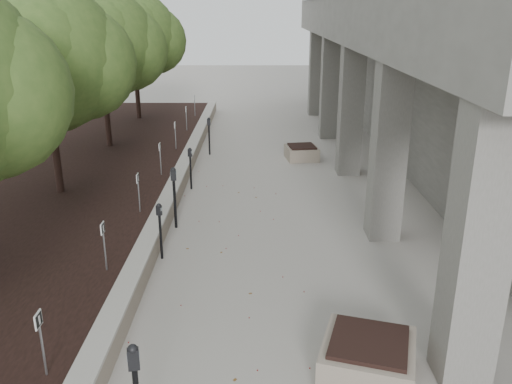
{
  "coord_description": "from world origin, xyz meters",
  "views": [
    {
      "loc": [
        0.47,
        -5.37,
        5.05
      ],
      "look_at": [
        0.45,
        6.68,
        0.84
      ],
      "focal_mm": 37.02,
      "sensor_mm": 36.0,
      "label": 1
    }
  ],
  "objects_px": {
    "planter_back": "(302,152)",
    "crabapple_tree_4": "(103,68)",
    "crabapple_tree_3": "(48,89)",
    "parking_meter_3": "(175,198)",
    "parking_meter_4": "(191,169)",
    "parking_meter_5": "(209,136)",
    "crabapple_tree_5": "(135,55)",
    "parking_meter_2": "(160,231)",
    "planter_front": "(368,358)"
  },
  "relations": [
    {
      "from": "parking_meter_4",
      "to": "planter_front",
      "type": "relative_size",
      "value": 0.98
    },
    {
      "from": "parking_meter_2",
      "to": "planter_front",
      "type": "distance_m",
      "value": 5.25
    },
    {
      "from": "crabapple_tree_4",
      "to": "planter_front",
      "type": "distance_m",
      "value": 14.11
    },
    {
      "from": "crabapple_tree_5",
      "to": "parking_meter_3",
      "type": "height_order",
      "value": "crabapple_tree_5"
    },
    {
      "from": "parking_meter_5",
      "to": "planter_back",
      "type": "bearing_deg",
      "value": -6.07
    },
    {
      "from": "crabapple_tree_3",
      "to": "parking_meter_4",
      "type": "height_order",
      "value": "crabapple_tree_3"
    },
    {
      "from": "crabapple_tree_4",
      "to": "parking_meter_3",
      "type": "distance_m",
      "value": 7.69
    },
    {
      "from": "parking_meter_2",
      "to": "crabapple_tree_4",
      "type": "bearing_deg",
      "value": 132.72
    },
    {
      "from": "parking_meter_5",
      "to": "planter_front",
      "type": "relative_size",
      "value": 1.06
    },
    {
      "from": "planter_front",
      "to": "parking_meter_4",
      "type": "bearing_deg",
      "value": 112.93
    },
    {
      "from": "parking_meter_3",
      "to": "planter_front",
      "type": "bearing_deg",
      "value": -63.89
    },
    {
      "from": "crabapple_tree_4",
      "to": "crabapple_tree_5",
      "type": "bearing_deg",
      "value": 90.0
    },
    {
      "from": "planter_front",
      "to": "crabapple_tree_5",
      "type": "bearing_deg",
      "value": 112.01
    },
    {
      "from": "planter_front",
      "to": "planter_back",
      "type": "height_order",
      "value": "planter_front"
    },
    {
      "from": "crabapple_tree_4",
      "to": "parking_meter_4",
      "type": "height_order",
      "value": "crabapple_tree_4"
    },
    {
      "from": "crabapple_tree_4",
      "to": "parking_meter_4",
      "type": "distance_m",
      "value": 5.54
    },
    {
      "from": "parking_meter_4",
      "to": "parking_meter_5",
      "type": "bearing_deg",
      "value": 108.36
    },
    {
      "from": "crabapple_tree_4",
      "to": "planter_front",
      "type": "xyz_separation_m",
      "value": [
        6.87,
        -12.0,
        -2.82
      ]
    },
    {
      "from": "parking_meter_5",
      "to": "planter_back",
      "type": "height_order",
      "value": "parking_meter_5"
    },
    {
      "from": "parking_meter_4",
      "to": "planter_back",
      "type": "distance_m",
      "value": 4.82
    },
    {
      "from": "parking_meter_5",
      "to": "crabapple_tree_5",
      "type": "bearing_deg",
      "value": 130.88
    },
    {
      "from": "crabapple_tree_5",
      "to": "crabapple_tree_3",
      "type": "bearing_deg",
      "value": -90.0
    },
    {
      "from": "planter_back",
      "to": "crabapple_tree_4",
      "type": "bearing_deg",
      "value": 176.88
    },
    {
      "from": "crabapple_tree_3",
      "to": "crabapple_tree_5",
      "type": "distance_m",
      "value": 10.0
    },
    {
      "from": "parking_meter_2",
      "to": "planter_back",
      "type": "bearing_deg",
      "value": 86.47
    },
    {
      "from": "parking_meter_4",
      "to": "planter_back",
      "type": "xyz_separation_m",
      "value": [
        3.51,
        3.28,
        -0.38
      ]
    },
    {
      "from": "parking_meter_3",
      "to": "parking_meter_4",
      "type": "relative_size",
      "value": 1.22
    },
    {
      "from": "crabapple_tree_4",
      "to": "planter_back",
      "type": "height_order",
      "value": "crabapple_tree_4"
    },
    {
      "from": "crabapple_tree_3",
      "to": "parking_meter_4",
      "type": "bearing_deg",
      "value": 22.01
    },
    {
      "from": "crabapple_tree_4",
      "to": "crabapple_tree_5",
      "type": "relative_size",
      "value": 1.0
    },
    {
      "from": "crabapple_tree_3",
      "to": "parking_meter_5",
      "type": "bearing_deg",
      "value": 55.79
    },
    {
      "from": "crabapple_tree_3",
      "to": "crabapple_tree_4",
      "type": "xyz_separation_m",
      "value": [
        0.0,
        5.0,
        0.0
      ]
    },
    {
      "from": "parking_meter_5",
      "to": "planter_back",
      "type": "xyz_separation_m",
      "value": [
        3.3,
        -0.6,
        -0.44
      ]
    },
    {
      "from": "crabapple_tree_4",
      "to": "parking_meter_2",
      "type": "height_order",
      "value": "crabapple_tree_4"
    },
    {
      "from": "parking_meter_4",
      "to": "planter_front",
      "type": "height_order",
      "value": "parking_meter_4"
    },
    {
      "from": "parking_meter_2",
      "to": "parking_meter_4",
      "type": "relative_size",
      "value": 1.0
    },
    {
      "from": "planter_front",
      "to": "parking_meter_5",
      "type": "bearing_deg",
      "value": 105.19
    },
    {
      "from": "crabapple_tree_3",
      "to": "planter_back",
      "type": "bearing_deg",
      "value": 34.02
    },
    {
      "from": "planter_front",
      "to": "crabapple_tree_3",
      "type": "bearing_deg",
      "value": 134.47
    },
    {
      "from": "crabapple_tree_3",
      "to": "parking_meter_3",
      "type": "distance_m",
      "value": 4.34
    },
    {
      "from": "crabapple_tree_3",
      "to": "crabapple_tree_4",
      "type": "bearing_deg",
      "value": 90.0
    },
    {
      "from": "crabapple_tree_5",
      "to": "parking_meter_2",
      "type": "bearing_deg",
      "value": -76.19
    },
    {
      "from": "crabapple_tree_3",
      "to": "parking_meter_2",
      "type": "height_order",
      "value": "crabapple_tree_3"
    },
    {
      "from": "crabapple_tree_4",
      "to": "parking_meter_4",
      "type": "bearing_deg",
      "value": -47.54
    },
    {
      "from": "parking_meter_3",
      "to": "parking_meter_5",
      "type": "height_order",
      "value": "parking_meter_3"
    },
    {
      "from": "crabapple_tree_3",
      "to": "parking_meter_3",
      "type": "bearing_deg",
      "value": -24.87
    },
    {
      "from": "crabapple_tree_4",
      "to": "planter_front",
      "type": "height_order",
      "value": "crabapple_tree_4"
    },
    {
      "from": "crabapple_tree_4",
      "to": "parking_meter_3",
      "type": "height_order",
      "value": "crabapple_tree_4"
    },
    {
      "from": "parking_meter_2",
      "to": "planter_front",
      "type": "xyz_separation_m",
      "value": [
        3.62,
        -3.78,
        -0.33
      ]
    },
    {
      "from": "parking_meter_2",
      "to": "planter_back",
      "type": "distance_m",
      "value": 8.64
    }
  ]
}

